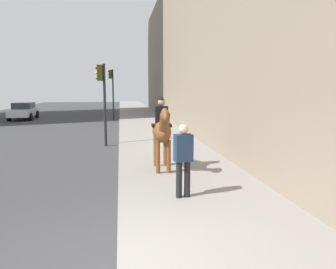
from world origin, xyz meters
TOP-DOWN VIEW (x-y plane):
  - sidewalk_slab at (0.00, -1.91)m, footprint 120.00×3.83m
  - mounted_horse_near at (5.21, -1.34)m, footprint 2.15×0.61m
  - pedestrian_greeting at (2.68, -1.49)m, footprint 0.31×0.43m
  - car_near_lane at (24.35, 8.10)m, footprint 4.25×2.02m
  - traffic_light_near_curb at (10.30, 0.68)m, footprint 0.20×0.44m
  - traffic_light_far_curb at (22.41, 0.54)m, footprint 0.20×0.44m

SIDE VIEW (x-z plane):
  - sidewalk_slab at x=0.00m, z-range 0.00..0.12m
  - car_near_lane at x=24.35m, z-range 0.04..1.48m
  - pedestrian_greeting at x=2.68m, z-range 0.25..1.95m
  - mounted_horse_near at x=5.21m, z-range 0.23..2.48m
  - traffic_light_near_curb at x=10.30m, z-range 0.64..4.34m
  - traffic_light_far_curb at x=22.41m, z-range 0.69..4.86m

